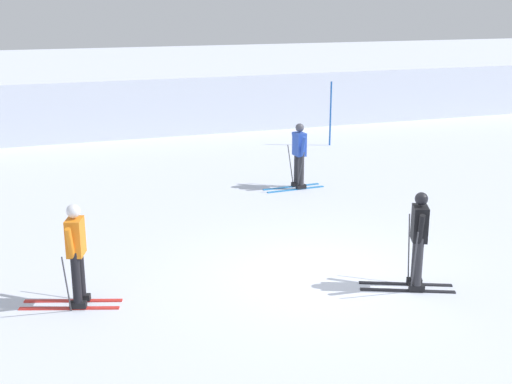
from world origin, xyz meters
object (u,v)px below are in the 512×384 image
object	(u,v)px
skier_blue	(299,154)
trail_marker_pole	(331,114)
skier_orange	(76,252)
skier_black	(418,238)

from	to	relation	value
skier_blue	trail_marker_pole	bearing A→B (deg)	55.94
skier_orange	trail_marker_pole	xyz separation A→B (m)	(9.21, 9.90, 0.16)
skier_orange	skier_blue	distance (m)	8.09
skier_orange	trail_marker_pole	world-z (taller)	trail_marker_pole
skier_orange	skier_blue	bearing A→B (deg)	41.02
skier_blue	trail_marker_pole	size ratio (longest dim) A/B	0.80
skier_black	skier_blue	distance (m)	6.59
skier_blue	trail_marker_pole	distance (m)	5.54
skier_black	skier_orange	world-z (taller)	same
skier_black	skier_orange	distance (m)	5.62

